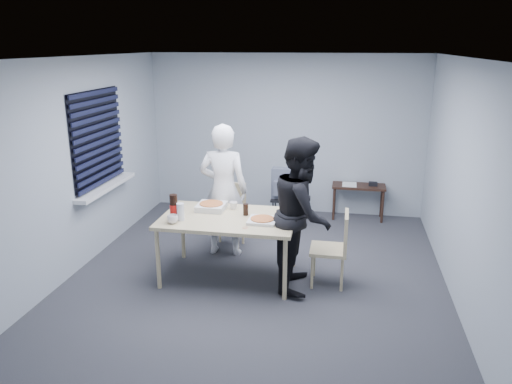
% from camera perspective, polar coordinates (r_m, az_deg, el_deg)
% --- Properties ---
extents(room, '(5.00, 5.00, 5.00)m').
position_cam_1_polar(room, '(6.91, -17.37, 5.00)').
color(room, '#2F2F34').
rests_on(room, ground).
extents(dining_table, '(1.59, 1.01, 0.77)m').
position_cam_1_polar(dining_table, '(5.93, -3.13, -3.40)').
color(dining_table, '#D1C18B').
rests_on(dining_table, ground).
extents(chair_far, '(0.42, 0.42, 0.89)m').
position_cam_1_polar(chair_far, '(6.94, -3.03, -2.15)').
color(chair_far, '#D1C18B').
rests_on(chair_far, ground).
extents(chair_right, '(0.42, 0.42, 0.89)m').
position_cam_1_polar(chair_right, '(5.89, 9.14, -5.85)').
color(chair_right, '#D1C18B').
rests_on(chair_right, ground).
extents(person_white, '(0.65, 0.42, 1.77)m').
position_cam_1_polar(person_white, '(6.58, -3.73, 0.19)').
color(person_white, white).
rests_on(person_white, ground).
extents(person_black, '(0.47, 0.86, 1.77)m').
position_cam_1_polar(person_black, '(5.69, 5.30, -2.50)').
color(person_black, black).
rests_on(person_black, ground).
extents(side_table, '(0.84, 0.37, 0.56)m').
position_cam_1_polar(side_table, '(8.19, 11.65, 0.24)').
color(side_table, '#321C15').
rests_on(side_table, ground).
extents(stool, '(0.34, 0.34, 0.47)m').
position_cam_1_polar(stool, '(7.71, 3.04, -1.43)').
color(stool, black).
rests_on(stool, ground).
extents(backpack, '(0.33, 0.25, 0.47)m').
position_cam_1_polar(backpack, '(7.59, 3.07, 0.97)').
color(backpack, slate).
rests_on(backpack, stool).
extents(pizza_box_a, '(0.34, 0.34, 0.08)m').
position_cam_1_polar(pizza_box_a, '(6.18, -5.13, -1.65)').
color(pizza_box_a, silver).
rests_on(pizza_box_a, dining_table).
extents(pizza_box_b, '(0.32, 0.32, 0.05)m').
position_cam_1_polar(pizza_box_b, '(5.74, 0.72, -3.23)').
color(pizza_box_b, silver).
rests_on(pizza_box_b, dining_table).
extents(mug_a, '(0.17, 0.17, 0.10)m').
position_cam_1_polar(mug_a, '(5.77, -9.51, -3.08)').
color(mug_a, white).
rests_on(mug_a, dining_table).
extents(mug_b, '(0.10, 0.10, 0.09)m').
position_cam_1_polar(mug_b, '(6.17, -2.60, -1.54)').
color(mug_b, white).
rests_on(mug_b, dining_table).
extents(cola_glass, '(0.08, 0.08, 0.14)m').
position_cam_1_polar(cola_glass, '(5.94, -1.19, -2.03)').
color(cola_glass, black).
rests_on(cola_glass, dining_table).
extents(soda_bottle, '(0.10, 0.10, 0.30)m').
position_cam_1_polar(soda_bottle, '(5.85, -9.38, -1.77)').
color(soda_bottle, black).
rests_on(soda_bottle, dining_table).
extents(plastic_cups, '(0.09, 0.09, 0.21)m').
position_cam_1_polar(plastic_cups, '(5.83, -8.62, -2.26)').
color(plastic_cups, silver).
rests_on(plastic_cups, dining_table).
extents(rubber_band, '(0.06, 0.06, 0.00)m').
position_cam_1_polar(rubber_band, '(5.56, -1.26, -4.10)').
color(rubber_band, red).
rests_on(rubber_band, dining_table).
extents(papers, '(0.30, 0.36, 0.01)m').
position_cam_1_polar(papers, '(8.16, 10.63, 0.86)').
color(papers, white).
rests_on(papers, side_table).
extents(black_box, '(0.15, 0.13, 0.06)m').
position_cam_1_polar(black_box, '(8.17, 13.23, 0.90)').
color(black_box, black).
rests_on(black_box, side_table).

